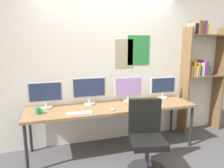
{
  "coord_description": "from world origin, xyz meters",
  "views": [
    {
      "loc": [
        -0.9,
        -2.35,
        1.7
      ],
      "look_at": [
        0.0,
        0.65,
        1.09
      ],
      "focal_mm": 32.19,
      "sensor_mm": 36.0,
      "label": 1
    }
  ],
  "objects_px": {
    "bookshelf": "(201,66)",
    "computer_mouse": "(113,109)",
    "desk": "(113,109)",
    "monitor_center_left": "(89,89)",
    "monitor_center_right": "(128,88)",
    "keyboard_left": "(80,113)",
    "office_chair": "(146,144)",
    "laptop_closed": "(143,103)",
    "coffee_mug": "(38,111)",
    "monitor_far_left": "(45,94)",
    "monitor_far_right": "(163,87)",
    "keyboard_right": "(151,106)"
  },
  "relations": [
    {
      "from": "monitor_center_left",
      "to": "monitor_center_right",
      "type": "relative_size",
      "value": 1.14
    },
    {
      "from": "bookshelf",
      "to": "computer_mouse",
      "type": "height_order",
      "value": "bookshelf"
    },
    {
      "from": "bookshelf",
      "to": "keyboard_left",
      "type": "distance_m",
      "value": 2.49
    },
    {
      "from": "laptop_closed",
      "to": "monitor_center_right",
      "type": "bearing_deg",
      "value": 124.06
    },
    {
      "from": "desk",
      "to": "keyboard_right",
      "type": "bearing_deg",
      "value": -22.33
    },
    {
      "from": "bookshelf",
      "to": "computer_mouse",
      "type": "xyz_separation_m",
      "value": [
        -1.9,
        -0.44,
        -0.55
      ]
    },
    {
      "from": "monitor_far_left",
      "to": "monitor_center_left",
      "type": "bearing_deg",
      "value": 0.0
    },
    {
      "from": "monitor_center_left",
      "to": "monitor_center_right",
      "type": "bearing_deg",
      "value": -0.0
    },
    {
      "from": "office_chair",
      "to": "computer_mouse",
      "type": "bearing_deg",
      "value": 122.23
    },
    {
      "from": "office_chair",
      "to": "monitor_center_left",
      "type": "bearing_deg",
      "value": 122.58
    },
    {
      "from": "bookshelf",
      "to": "laptop_closed",
      "type": "height_order",
      "value": "bookshelf"
    },
    {
      "from": "office_chair",
      "to": "laptop_closed",
      "type": "relative_size",
      "value": 3.09
    },
    {
      "from": "monitor_center_right",
      "to": "keyboard_right",
      "type": "bearing_deg",
      "value": -63.58
    },
    {
      "from": "desk",
      "to": "bookshelf",
      "type": "relative_size",
      "value": 1.26
    },
    {
      "from": "laptop_closed",
      "to": "monitor_far_left",
      "type": "bearing_deg",
      "value": 168.58
    },
    {
      "from": "keyboard_left",
      "to": "coffee_mug",
      "type": "height_order",
      "value": "coffee_mug"
    },
    {
      "from": "office_chair",
      "to": "coffee_mug",
      "type": "bearing_deg",
      "value": 154.54
    },
    {
      "from": "monitor_far_left",
      "to": "keyboard_right",
      "type": "distance_m",
      "value": 1.66
    },
    {
      "from": "desk",
      "to": "office_chair",
      "type": "distance_m",
      "value": 0.81
    },
    {
      "from": "monitor_far_right",
      "to": "keyboard_right",
      "type": "bearing_deg",
      "value": -136.17
    },
    {
      "from": "desk",
      "to": "bookshelf",
      "type": "height_order",
      "value": "bookshelf"
    },
    {
      "from": "monitor_center_left",
      "to": "monitor_far_left",
      "type": "bearing_deg",
      "value": -180.0
    },
    {
      "from": "desk",
      "to": "monitor_far_right",
      "type": "xyz_separation_m",
      "value": [
        1.02,
        0.21,
        0.26
      ]
    },
    {
      "from": "keyboard_left",
      "to": "computer_mouse",
      "type": "distance_m",
      "value": 0.49
    },
    {
      "from": "monitor_far_right",
      "to": "keyboard_right",
      "type": "distance_m",
      "value": 0.67
    },
    {
      "from": "monitor_center_left",
      "to": "computer_mouse",
      "type": "bearing_deg",
      "value": -57.01
    },
    {
      "from": "desk",
      "to": "coffee_mug",
      "type": "xyz_separation_m",
      "value": [
        -1.12,
        -0.06,
        0.09
      ]
    },
    {
      "from": "desk",
      "to": "monitor_center_left",
      "type": "bearing_deg",
      "value": 148.04
    },
    {
      "from": "office_chair",
      "to": "monitor_far_left",
      "type": "distance_m",
      "value": 1.67
    },
    {
      "from": "monitor_center_right",
      "to": "monitor_far_right",
      "type": "bearing_deg",
      "value": -0.0
    },
    {
      "from": "office_chair",
      "to": "keyboard_left",
      "type": "distance_m",
      "value": 1.0
    },
    {
      "from": "desk",
      "to": "monitor_far_left",
      "type": "height_order",
      "value": "monitor_far_left"
    },
    {
      "from": "monitor_far_left",
      "to": "computer_mouse",
      "type": "relative_size",
      "value": 5.31
    },
    {
      "from": "office_chair",
      "to": "coffee_mug",
      "type": "xyz_separation_m",
      "value": [
        -1.37,
        0.65,
        0.38
      ]
    },
    {
      "from": "keyboard_left",
      "to": "keyboard_right",
      "type": "distance_m",
      "value": 1.12
    },
    {
      "from": "monitor_center_right",
      "to": "keyboard_left",
      "type": "distance_m",
      "value": 1.03
    },
    {
      "from": "bookshelf",
      "to": "keyboard_left",
      "type": "bearing_deg",
      "value": -169.09
    },
    {
      "from": "keyboard_left",
      "to": "laptop_closed",
      "type": "height_order",
      "value": "laptop_closed"
    },
    {
      "from": "monitor_center_left",
      "to": "laptop_closed",
      "type": "xyz_separation_m",
      "value": [
        0.86,
        -0.24,
        -0.24
      ]
    },
    {
      "from": "desk",
      "to": "monitor_center_right",
      "type": "relative_size",
      "value": 5.49
    },
    {
      "from": "bookshelf",
      "to": "keyboard_right",
      "type": "relative_size",
      "value": 5.53
    },
    {
      "from": "keyboard_right",
      "to": "coffee_mug",
      "type": "relative_size",
      "value": 3.64
    },
    {
      "from": "monitor_far_left",
      "to": "keyboard_right",
      "type": "height_order",
      "value": "monitor_far_left"
    },
    {
      "from": "office_chair",
      "to": "computer_mouse",
      "type": "height_order",
      "value": "office_chair"
    },
    {
      "from": "monitor_far_right",
      "to": "laptop_closed",
      "type": "relative_size",
      "value": 1.55
    },
    {
      "from": "bookshelf",
      "to": "keyboard_left",
      "type": "height_order",
      "value": "bookshelf"
    },
    {
      "from": "computer_mouse",
      "to": "laptop_closed",
      "type": "height_order",
      "value": "computer_mouse"
    },
    {
      "from": "monitor_far_right",
      "to": "computer_mouse",
      "type": "relative_size",
      "value": 5.18
    },
    {
      "from": "keyboard_left",
      "to": "keyboard_right",
      "type": "bearing_deg",
      "value": 0.0
    },
    {
      "from": "monitor_far_left",
      "to": "coffee_mug",
      "type": "xyz_separation_m",
      "value": [
        -0.1,
        -0.27,
        -0.18
      ]
    }
  ]
}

